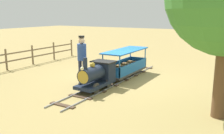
{
  "coord_description": "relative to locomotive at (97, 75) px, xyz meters",
  "views": [
    {
      "loc": [
        -4.14,
        7.46,
        2.33
      ],
      "look_at": [
        0.0,
        0.39,
        0.55
      ],
      "focal_mm": 39.53,
      "sensor_mm": 36.0,
      "label": 1
    }
  ],
  "objects": [
    {
      "name": "ground_plane",
      "position": [
        0.0,
        -1.3,
        -0.48
      ],
      "size": [
        60.0,
        60.0,
        0.0
      ],
      "primitive_type": "plane",
      "color": "#A38C51"
    },
    {
      "name": "track",
      "position": [
        0.0,
        -1.03,
        -0.47
      ],
      "size": [
        0.77,
        6.05,
        0.04
      ],
      "color": "gray",
      "rests_on": "ground_plane"
    },
    {
      "name": "locomotive",
      "position": [
        0.0,
        0.0,
        0.0
      ],
      "size": [
        0.73,
        1.44,
        1.06
      ],
      "color": "#192338",
      "rests_on": "ground_plane"
    },
    {
      "name": "passenger_car",
      "position": [
        0.0,
        -1.93,
        -0.06
      ],
      "size": [
        0.83,
        2.35,
        0.97
      ],
      "color": "#3F3F3F",
      "rests_on": "ground_plane"
    },
    {
      "name": "conductor_person",
      "position": [
        0.83,
        -0.34,
        0.47
      ],
      "size": [
        0.3,
        0.3,
        1.62
      ],
      "color": "#282D47",
      "rests_on": "ground_plane"
    },
    {
      "name": "fence_section",
      "position": [
        4.77,
        -1.03,
        0.0
      ],
      "size": [
        0.08,
        7.13,
        0.9
      ],
      "color": "#756047",
      "rests_on": "ground_plane"
    }
  ]
}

